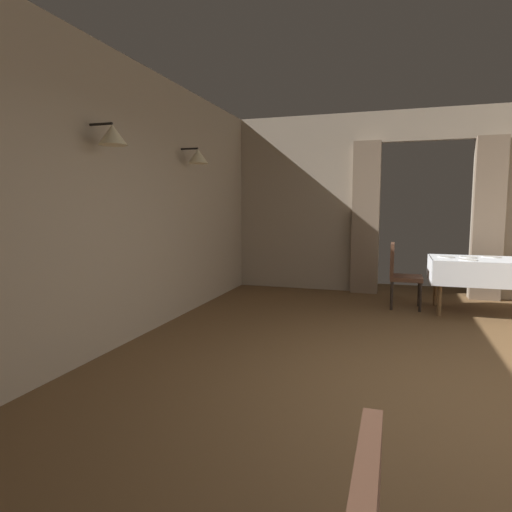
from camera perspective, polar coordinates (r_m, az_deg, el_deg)
ground at (r=3.79m, az=23.79°, el=-16.63°), size 10.08×10.08×0.00m
wall_left at (r=4.45m, az=-20.95°, el=6.73°), size 0.49×8.40×3.00m
wall_back at (r=7.67m, az=21.05°, el=6.47°), size 6.40×0.27×3.00m
dining_table_mid at (r=6.69m, az=27.23°, el=-1.25°), size 1.32×0.90×0.75m
chair_mid_left at (r=6.63m, az=18.21°, el=-2.01°), size 0.45×0.44×0.93m
plate_mid_a at (r=6.64m, az=23.44°, el=-0.11°), size 0.20×0.20×0.01m
plate_mid_b at (r=6.92m, az=28.20°, el=-0.10°), size 0.24×0.24×0.01m
plate_mid_c at (r=6.74m, az=25.80°, el=-0.13°), size 0.23×0.23×0.01m
plate_mid_d at (r=6.40m, az=25.83°, el=-0.45°), size 0.22×0.22×0.01m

